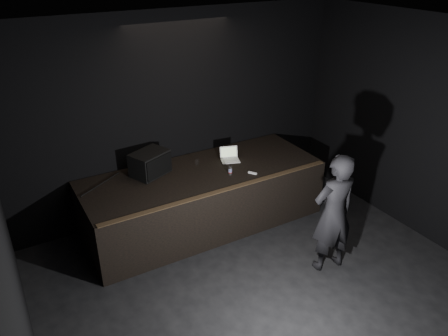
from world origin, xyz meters
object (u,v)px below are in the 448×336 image
person (333,214)px  laptop (230,157)px  stage_monitor (150,163)px  beer_can (230,170)px  stage_riser (203,198)px

person → laptop: bearing=-71.8°
stage_monitor → beer_can: bearing=-54.4°
stage_riser → person: size_ratio=2.15×
laptop → stage_monitor: bearing=-168.9°
stage_monitor → laptop: size_ratio=1.84×
laptop → beer_can: laptop is taller
beer_can → person: bearing=-66.1°
laptop → stage_riser: bearing=-145.9°
stage_monitor → person: size_ratio=0.38×
person → beer_can: bearing=-59.9°
stage_monitor → stage_riser: bearing=-48.3°
stage_monitor → person: 2.97m
stage_riser → laptop: size_ratio=10.44×
beer_can → person: person is taller
person → stage_monitor: bearing=-45.2°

